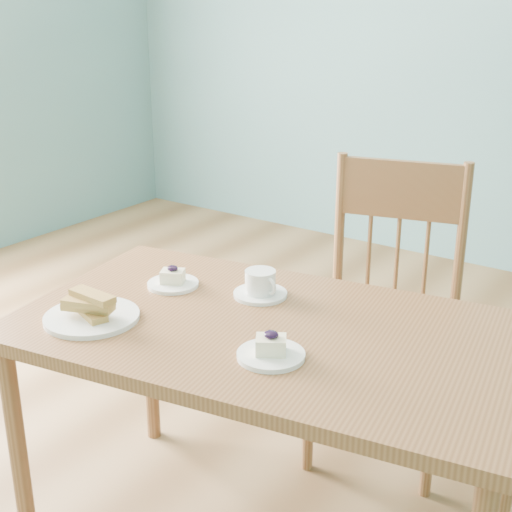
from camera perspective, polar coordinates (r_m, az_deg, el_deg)
room at (r=1.73m, az=-4.95°, el=16.82°), size 5.01×5.01×2.71m
dining_table at (r=1.80m, az=1.06°, el=-7.51°), size 1.37×0.92×0.68m
dining_chair at (r=2.33m, az=10.40°, el=-4.37°), size 0.53×0.52×0.96m
cheesecake_plate_near at (r=1.62m, az=1.20°, el=-7.60°), size 0.16×0.16×0.07m
cheesecake_plate_far at (r=2.01m, az=-6.67°, el=-1.98°), size 0.14×0.14×0.06m
coffee_cup at (r=1.93m, az=0.37°, el=-2.37°), size 0.15×0.15×0.07m
biscotti_plate at (r=1.84m, az=-13.04°, el=-4.31°), size 0.24×0.24×0.08m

